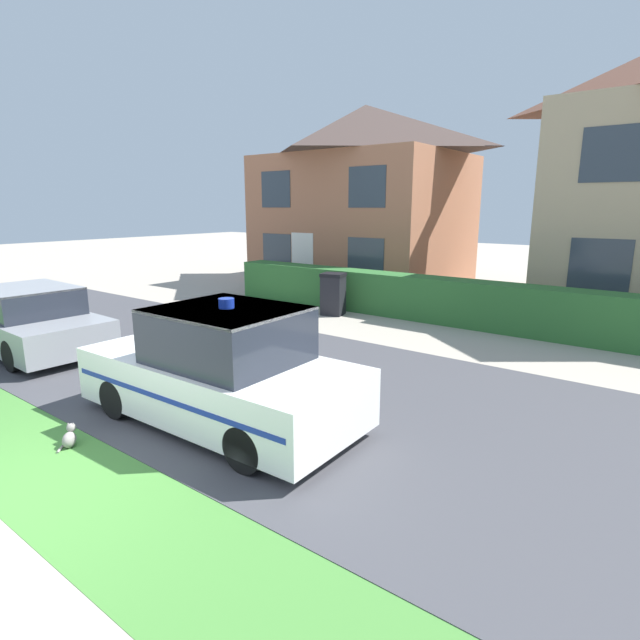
{
  "coord_description": "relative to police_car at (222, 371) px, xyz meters",
  "views": [
    {
      "loc": [
        5.43,
        -1.79,
        3.04
      ],
      "look_at": [
        0.14,
        5.12,
        1.05
      ],
      "focal_mm": 28.0,
      "sensor_mm": 36.0,
      "label": 1
    }
  ],
  "objects": [
    {
      "name": "ground_plane",
      "position": [
        -0.26,
        -2.68,
        -0.77
      ],
      "size": [
        80.0,
        80.0,
        0.0
      ],
      "primitive_type": "plane",
      "color": "#A89E8E"
    },
    {
      "name": "road_strip",
      "position": [
        -0.26,
        1.74,
        -0.77
      ],
      "size": [
        28.0,
        6.29,
        0.01
      ],
      "primitive_type": "cube",
      "color": "#424247",
      "rests_on": "ground"
    },
    {
      "name": "lawn_verge",
      "position": [
        -0.26,
        -2.16,
        -0.77
      ],
      "size": [
        28.0,
        1.51,
        0.01
      ],
      "primitive_type": "cube",
      "color": "#478438",
      "rests_on": "ground"
    },
    {
      "name": "garden_hedge",
      "position": [
        -0.06,
        7.89,
        -0.18
      ],
      "size": [
        14.34,
        0.85,
        1.18
      ],
      "primitive_type": "cube",
      "color": "#2D662D",
      "rests_on": "ground"
    },
    {
      "name": "police_car",
      "position": [
        0.0,
        0.0,
        0.0
      ],
      "size": [
        4.25,
        1.94,
        1.82
      ],
      "rotation": [
        0.0,
        0.0,
        3.17
      ],
      "color": "black",
      "rests_on": "road_strip"
    },
    {
      "name": "cat",
      "position": [
        -1.02,
        -1.72,
        -0.65
      ],
      "size": [
        0.27,
        0.34,
        0.3
      ],
      "rotation": [
        0.0,
        0.0,
        2.32
      ],
      "color": "gray",
      "rests_on": "ground"
    },
    {
      "name": "neighbour_car_near",
      "position": [
        -6.13,
        -0.03,
        -0.11
      ],
      "size": [
        4.52,
        1.94,
        1.38
      ],
      "rotation": [
        0.0,
        0.0,
        3.11
      ],
      "color": "black",
      "rests_on": "road_strip"
    },
    {
      "name": "house_left",
      "position": [
        -5.66,
        12.51,
        2.67
      ],
      "size": [
        7.53,
        6.14,
        6.76
      ],
      "color": "#A86B4C",
      "rests_on": "ground"
    },
    {
      "name": "wheelie_bin",
      "position": [
        -3.04,
        6.87,
        -0.17
      ],
      "size": [
        0.74,
        0.7,
        1.19
      ],
      "rotation": [
        0.0,
        0.0,
        0.25
      ],
      "color": "black",
      "rests_on": "ground"
    }
  ]
}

